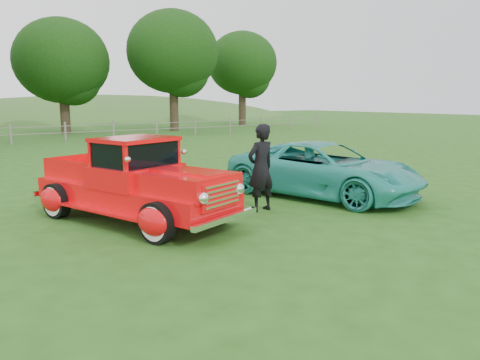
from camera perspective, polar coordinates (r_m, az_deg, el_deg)
ground at (r=8.86m, az=0.10°, el=-6.90°), size 140.00×140.00×0.00m
fence_line at (r=29.35m, az=-26.17°, el=5.06°), size 48.00×0.12×1.20m
tree_near_east at (r=37.32m, az=-20.91°, el=13.39°), size 6.80×6.80×8.33m
tree_mid_east at (r=38.51m, az=-8.21°, el=15.18°), size 7.20×7.20×9.44m
tree_far_east at (r=45.81m, az=0.28°, el=14.02°), size 6.60×6.60×8.86m
red_pickup at (r=10.03m, az=-12.73°, el=-0.48°), size 3.29×5.28×1.78m
teal_sedan at (r=12.51m, az=10.22°, el=1.26°), size 3.60×5.59×1.43m
man at (r=10.68m, az=2.55°, el=1.49°), size 0.76×0.53×2.00m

